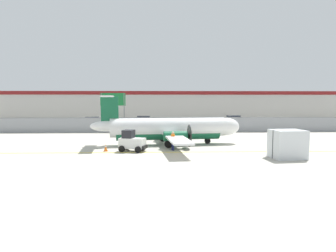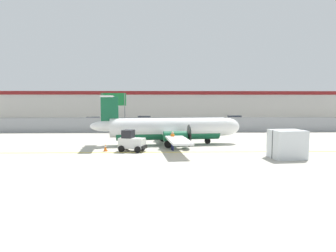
# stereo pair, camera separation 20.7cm
# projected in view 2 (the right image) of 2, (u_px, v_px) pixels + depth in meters

# --- Properties ---
(ground_plane) EXTENTS (140.00, 140.00, 0.01)m
(ground_plane) POSITION_uv_depth(u_px,v_px,m) (180.00, 152.00, 25.89)
(ground_plane) COLOR #B7B2A3
(perimeter_fence) EXTENTS (98.00, 0.10, 2.10)m
(perimeter_fence) POSITION_uv_depth(u_px,v_px,m) (172.00, 124.00, 41.72)
(perimeter_fence) COLOR gray
(perimeter_fence) RESTS_ON ground
(parking_lot_strip) EXTENTS (98.00, 17.00, 0.12)m
(parking_lot_strip) POSITION_uv_depth(u_px,v_px,m) (170.00, 125.00, 53.27)
(parking_lot_strip) COLOR #38383A
(parking_lot_strip) RESTS_ON ground
(background_building) EXTENTS (91.00, 8.10, 6.50)m
(background_building) POSITION_uv_depth(u_px,v_px,m) (167.00, 105.00, 71.40)
(background_building) COLOR beige
(background_building) RESTS_ON ground
(commuter_airplane) EXTENTS (15.24, 16.08, 4.92)m
(commuter_airplane) POSITION_uv_depth(u_px,v_px,m) (171.00, 129.00, 30.25)
(commuter_airplane) COLOR white
(commuter_airplane) RESTS_ON ground
(baggage_tug) EXTENTS (2.55, 1.93, 1.88)m
(baggage_tug) POSITION_uv_depth(u_px,v_px,m) (131.00, 142.00, 26.28)
(baggage_tug) COLOR silver
(baggage_tug) RESTS_ON ground
(ground_crew_worker) EXTENTS (0.45, 0.53, 1.70)m
(ground_crew_worker) POSITION_uv_depth(u_px,v_px,m) (173.00, 140.00, 26.79)
(ground_crew_worker) COLOR #191E4C
(ground_crew_worker) RESTS_ON ground
(cargo_container) EXTENTS (2.58, 2.22, 2.20)m
(cargo_container) POSITION_uv_depth(u_px,v_px,m) (287.00, 144.00, 23.12)
(cargo_container) COLOR silver
(cargo_container) RESTS_ON ground
(traffic_cone_near_left) EXTENTS (0.36, 0.36, 0.64)m
(traffic_cone_near_left) POSITION_uv_depth(u_px,v_px,m) (178.00, 139.00, 32.16)
(traffic_cone_near_left) COLOR orange
(traffic_cone_near_left) RESTS_ON ground
(traffic_cone_near_right) EXTENTS (0.36, 0.36, 0.64)m
(traffic_cone_near_right) POSITION_uv_depth(u_px,v_px,m) (105.00, 148.00, 26.41)
(traffic_cone_near_right) COLOR orange
(traffic_cone_near_right) RESTS_ON ground
(parked_car_0) EXTENTS (4.38, 2.41, 1.58)m
(parked_car_0) POSITION_uv_depth(u_px,v_px,m) (94.00, 122.00, 50.19)
(parked_car_0) COLOR slate
(parked_car_0) RESTS_ON parking_lot_strip
(parked_car_1) EXTENTS (4.22, 2.04, 1.58)m
(parked_car_1) POSITION_uv_depth(u_px,v_px,m) (145.00, 121.00, 52.56)
(parked_car_1) COLOR gray
(parked_car_1) RESTS_ON parking_lot_strip
(parked_car_2) EXTENTS (4.35, 2.34, 1.58)m
(parked_car_2) POSITION_uv_depth(u_px,v_px,m) (195.00, 123.00, 47.65)
(parked_car_2) COLOR black
(parked_car_2) RESTS_ON parking_lot_strip
(parked_car_3) EXTENTS (4.28, 2.17, 1.58)m
(parked_car_3) POSITION_uv_depth(u_px,v_px,m) (235.00, 120.00, 54.63)
(parked_car_3) COLOR slate
(parked_car_3) RESTS_ON parking_lot_strip
(highway_sign) EXTENTS (3.60, 0.14, 5.50)m
(highway_sign) POSITION_uv_depth(u_px,v_px,m) (114.00, 103.00, 42.98)
(highway_sign) COLOR slate
(highway_sign) RESTS_ON ground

